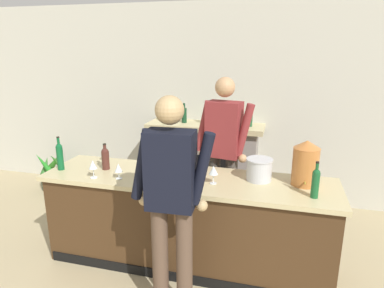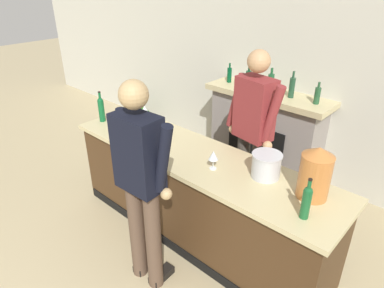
% 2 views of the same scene
% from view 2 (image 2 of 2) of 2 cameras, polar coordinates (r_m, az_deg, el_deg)
% --- Properties ---
extents(wall_back_panel, '(12.00, 0.07, 2.75)m').
position_cam_2_polar(wall_back_panel, '(4.35, 19.39, 11.00)').
color(wall_back_panel, beige).
rests_on(wall_back_panel, ground_plane).
extents(bar_counter, '(2.84, 0.73, 0.93)m').
position_cam_2_polar(bar_counter, '(3.43, 0.56, -8.65)').
color(bar_counter, '#412A17').
rests_on(bar_counter, ground_plane).
extents(fireplace_stone, '(1.60, 0.52, 1.44)m').
position_cam_2_polar(fireplace_stone, '(4.56, 12.03, 1.93)').
color(fireplace_stone, gray).
rests_on(fireplace_stone, ground_plane).
extents(potted_plant_corner, '(0.39, 0.39, 0.64)m').
position_cam_2_polar(potted_plant_corner, '(5.98, -9.46, 4.91)').
color(potted_plant_corner, '#434D39').
rests_on(potted_plant_corner, ground_plane).
extents(person_customer, '(0.66, 0.32, 1.83)m').
position_cam_2_polar(person_customer, '(2.67, -8.48, -6.30)').
color(person_customer, brown).
rests_on(person_customer, ground_plane).
extents(person_bartender, '(0.65, 0.35, 1.86)m').
position_cam_2_polar(person_bartender, '(3.39, 9.98, 1.56)').
color(person_bartender, '#47413A').
rests_on(person_bartender, ground_plane).
extents(copper_dispenser, '(0.24, 0.28, 0.42)m').
position_cam_2_polar(copper_dispenser, '(2.67, 19.87, -4.50)').
color(copper_dispenser, '#BC7034').
rests_on(copper_dispenser, bar_counter).
extents(ice_bucket_steel, '(0.25, 0.25, 0.21)m').
position_cam_2_polar(ice_bucket_steel, '(2.87, 12.26, -3.50)').
color(ice_bucket_steel, silver).
rests_on(ice_bucket_steel, bar_counter).
extents(wine_bottle_burgundy_dark, '(0.08, 0.08, 0.27)m').
position_cam_2_polar(wine_bottle_burgundy_dark, '(3.71, -9.36, 4.35)').
color(wine_bottle_burgundy_dark, '#4A251E').
rests_on(wine_bottle_burgundy_dark, bar_counter).
extents(wine_bottle_port_short, '(0.07, 0.07, 0.35)m').
position_cam_2_polar(wine_bottle_port_short, '(3.97, -14.89, 5.76)').
color(wine_bottle_port_short, '#10562A').
rests_on(wine_bottle_port_short, bar_counter).
extents(wine_bottle_merlot_tall, '(0.06, 0.06, 0.32)m').
position_cam_2_polar(wine_bottle_merlot_tall, '(2.47, 18.53, -8.98)').
color(wine_bottle_merlot_tall, '#175429').
rests_on(wine_bottle_merlot_tall, bar_counter).
extents(wine_glass_front_left, '(0.08, 0.08, 0.16)m').
position_cam_2_polar(wine_glass_front_left, '(3.96, -7.90, 5.73)').
color(wine_glass_front_left, silver).
rests_on(wine_glass_front_left, bar_counter).
extents(wine_glass_by_dispenser, '(0.08, 0.08, 0.18)m').
position_cam_2_polar(wine_glass_by_dispenser, '(3.57, -12.43, 3.18)').
color(wine_glass_by_dispenser, silver).
rests_on(wine_glass_by_dispenser, bar_counter).
extents(wine_glass_mid_counter, '(0.09, 0.09, 0.17)m').
position_cam_2_polar(wine_glass_mid_counter, '(2.91, 3.58, -2.00)').
color(wine_glass_mid_counter, silver).
rests_on(wine_glass_mid_counter, bar_counter).
extents(wine_glass_front_right, '(0.08, 0.08, 0.15)m').
position_cam_2_polar(wine_glass_front_right, '(3.42, -9.40, 1.97)').
color(wine_glass_front_right, silver).
rests_on(wine_glass_front_right, bar_counter).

